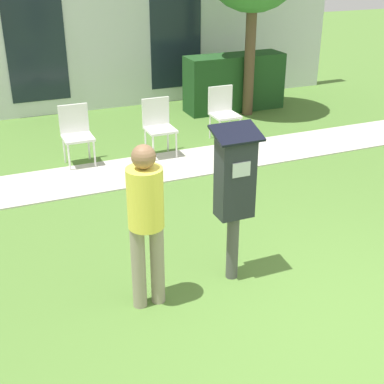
# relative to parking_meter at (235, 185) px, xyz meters

# --- Properties ---
(ground_plane) EXTENTS (40.00, 40.00, 0.00)m
(ground_plane) POSITION_rel_parking_meter_xyz_m (0.53, -1.07, -1.02)
(ground_plane) COLOR #517A33
(sidewalk) EXTENTS (12.00, 1.10, 0.02)m
(sidewalk) POSITION_rel_parking_meter_xyz_m (0.53, 3.01, -1.01)
(sidewalk) COLOR beige
(sidewalk) RESTS_ON ground
(building_facade) EXTENTS (10.00, 0.26, 3.20)m
(building_facade) POSITION_rel_parking_meter_xyz_m (0.53, 6.58, 0.58)
(building_facade) COLOR silver
(building_facade) RESTS_ON ground
(parking_meter) EXTENTS (0.44, 0.31, 1.59)m
(parking_meter) POSITION_rel_parking_meter_xyz_m (0.00, 0.00, 0.00)
(parking_meter) COLOR #4C4C4C
(parking_meter) RESTS_ON ground
(person_standing) EXTENTS (0.32, 0.32, 1.58)m
(person_standing) POSITION_rel_parking_meter_xyz_m (-0.91, -0.09, -0.09)
(person_standing) COLOR gray
(person_standing) RESTS_ON ground
(outdoor_chair_left) EXTENTS (0.44, 0.44, 0.90)m
(outdoor_chair_left) POSITION_rel_parking_meter_xyz_m (-0.77, 3.69, -0.49)
(outdoor_chair_left) COLOR white
(outdoor_chair_left) RESTS_ON ground
(outdoor_chair_middle) EXTENTS (0.44, 0.44, 0.90)m
(outdoor_chair_middle) POSITION_rel_parking_meter_xyz_m (0.49, 3.56, -0.49)
(outdoor_chair_middle) COLOR white
(outdoor_chair_middle) RESTS_ON ground
(outdoor_chair_right) EXTENTS (0.44, 0.44, 0.90)m
(outdoor_chair_right) POSITION_rel_parking_meter_xyz_m (1.76, 3.86, -0.49)
(outdoor_chair_right) COLOR white
(outdoor_chair_right) RESTS_ON ground
(hedge_row) EXTENTS (1.99, 0.60, 1.10)m
(hedge_row) POSITION_rel_parking_meter_xyz_m (2.76, 5.39, -0.47)
(hedge_row) COLOR #1E471E
(hedge_row) RESTS_ON ground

